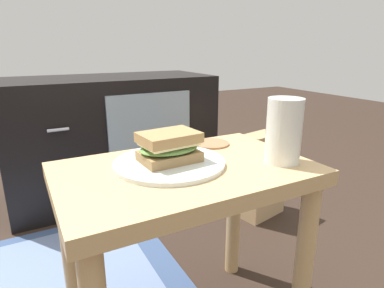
{
  "coord_description": "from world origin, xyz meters",
  "views": [
    {
      "loc": [
        -0.31,
        -0.6,
        0.72
      ],
      "look_at": [
        0.02,
        0.0,
        0.51
      ],
      "focal_mm": 30.44,
      "sensor_mm": 36.0,
      "label": 1
    }
  ],
  "objects_px": {
    "tv_cabinet": "(112,136)",
    "coaster": "(212,144)",
    "plate": "(169,163)",
    "sandwich_front": "(169,147)",
    "paper_bag": "(259,175)",
    "beer_glass": "(284,131)"
  },
  "relations": [
    {
      "from": "tv_cabinet",
      "to": "coaster",
      "type": "bearing_deg",
      "value": -85.82
    },
    {
      "from": "tv_cabinet",
      "to": "plate",
      "type": "bearing_deg",
      "value": -96.64
    },
    {
      "from": "tv_cabinet",
      "to": "sandwich_front",
      "type": "xyz_separation_m",
      "value": [
        -0.11,
        -0.92,
        0.21
      ]
    },
    {
      "from": "plate",
      "to": "paper_bag",
      "type": "relative_size",
      "value": 0.67
    },
    {
      "from": "tv_cabinet",
      "to": "paper_bag",
      "type": "relative_size",
      "value": 2.58
    },
    {
      "from": "tv_cabinet",
      "to": "paper_bag",
      "type": "bearing_deg",
      "value": -47.49
    },
    {
      "from": "beer_glass",
      "to": "paper_bag",
      "type": "distance_m",
      "value": 0.7
    },
    {
      "from": "plate",
      "to": "sandwich_front",
      "type": "distance_m",
      "value": 0.04
    },
    {
      "from": "coaster",
      "to": "sandwich_front",
      "type": "bearing_deg",
      "value": -151.34
    },
    {
      "from": "plate",
      "to": "paper_bag",
      "type": "bearing_deg",
      "value": 32.74
    },
    {
      "from": "sandwich_front",
      "to": "coaster",
      "type": "relative_size",
      "value": 1.46
    },
    {
      "from": "paper_bag",
      "to": "plate",
      "type": "bearing_deg",
      "value": -147.26
    },
    {
      "from": "tv_cabinet",
      "to": "paper_bag",
      "type": "xyz_separation_m",
      "value": [
        0.49,
        -0.54,
        -0.11
      ]
    },
    {
      "from": "beer_glass",
      "to": "coaster",
      "type": "xyz_separation_m",
      "value": [
        -0.07,
        0.2,
        -0.07
      ]
    },
    {
      "from": "beer_glass",
      "to": "plate",
      "type": "bearing_deg",
      "value": 156.21
    },
    {
      "from": "coaster",
      "to": "paper_bag",
      "type": "xyz_separation_m",
      "value": [
        0.43,
        0.29,
        -0.28
      ]
    },
    {
      "from": "tv_cabinet",
      "to": "sandwich_front",
      "type": "distance_m",
      "value": 0.95
    },
    {
      "from": "beer_glass",
      "to": "coaster",
      "type": "height_order",
      "value": "beer_glass"
    },
    {
      "from": "plate",
      "to": "beer_glass",
      "type": "height_order",
      "value": "beer_glass"
    },
    {
      "from": "tv_cabinet",
      "to": "sandwich_front",
      "type": "bearing_deg",
      "value": -96.64
    },
    {
      "from": "paper_bag",
      "to": "coaster",
      "type": "bearing_deg",
      "value": -145.76
    },
    {
      "from": "sandwich_front",
      "to": "plate",
      "type": "bearing_deg",
      "value": -135.0
    }
  ]
}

